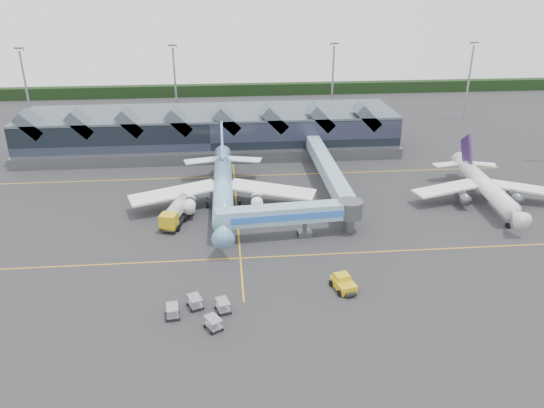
{
  "coord_description": "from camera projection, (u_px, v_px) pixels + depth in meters",
  "views": [
    {
      "loc": [
        -1.8,
        -80.04,
        40.87
      ],
      "look_at": [
        5.78,
        1.05,
        5.0
      ],
      "focal_mm": 35.0,
      "sensor_mm": 36.0,
      "label": 1
    }
  ],
  "objects": [
    {
      "name": "pushback_tug",
      "position": [
        344.0,
        283.0,
        73.97
      ],
      "size": [
        3.65,
        4.88,
        1.99
      ],
      "rotation": [
        0.0,
        0.0,
        0.25
      ],
      "color": "gold",
      "rests_on": "ground"
    },
    {
      "name": "taxi_stripes",
      "position": [
        237.0,
        210.0,
        98.67
      ],
      "size": [
        120.0,
        60.0,
        0.01
      ],
      "color": "gold",
      "rests_on": "ground"
    },
    {
      "name": "light_masts",
      "position": [
        307.0,
        85.0,
        143.54
      ],
      "size": [
        132.4,
        42.56,
        22.45
      ],
      "color": "gray",
      "rests_on": "ground"
    },
    {
      "name": "jet_bridge",
      "position": [
        299.0,
        214.0,
        87.55
      ],
      "size": [
        24.75,
        5.57,
        5.82
      ],
      "rotation": [
        0.0,
        0.0,
        0.08
      ],
      "color": "#7CB1CE",
      "rests_on": "ground"
    },
    {
      "name": "fuel_truck",
      "position": [
        177.0,
        211.0,
        93.55
      ],
      "size": [
        5.26,
        11.02,
        3.69
      ],
      "rotation": [
        0.0,
        0.0,
        -0.26
      ],
      "color": "black",
      "rests_on": "ground"
    },
    {
      "name": "terminal",
      "position": [
        211.0,
        131.0,
        130.31
      ],
      "size": [
        90.0,
        22.25,
        12.52
      ],
      "color": "black",
      "rests_on": "ground"
    },
    {
      "name": "ground",
      "position": [
        239.0,
        235.0,
        89.56
      ],
      "size": [
        260.0,
        260.0,
        0.0
      ],
      "primitive_type": "plane",
      "color": "#2D2C2F",
      "rests_on": "ground"
    },
    {
      "name": "regional_jet",
      "position": [
        485.0,
        185.0,
        101.14
      ],
      "size": [
        28.2,
        30.8,
        10.57
      ],
      "rotation": [
        0.0,
        0.0,
        -0.07
      ],
      "color": "white",
      "rests_on": "ground"
    },
    {
      "name": "baggage_carts",
      "position": [
        201.0,
        310.0,
        68.11
      ],
      "size": [
        8.37,
        7.61,
        1.64
      ],
      "rotation": [
        0.0,
        0.0,
        0.27
      ],
      "color": "#999AA1",
      "rests_on": "ground"
    },
    {
      "name": "main_airliner",
      "position": [
        223.0,
        188.0,
        98.76
      ],
      "size": [
        35.31,
        40.49,
        13.04
      ],
      "rotation": [
        0.0,
        0.0,
        -0.01
      ],
      "color": "#69A9D5",
      "rests_on": "ground"
    },
    {
      "name": "tree_line_far",
      "position": [
        228.0,
        90.0,
        188.98
      ],
      "size": [
        260.0,
        4.0,
        4.0
      ],
      "primitive_type": "cube",
      "color": "black",
      "rests_on": "ground"
    }
  ]
}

